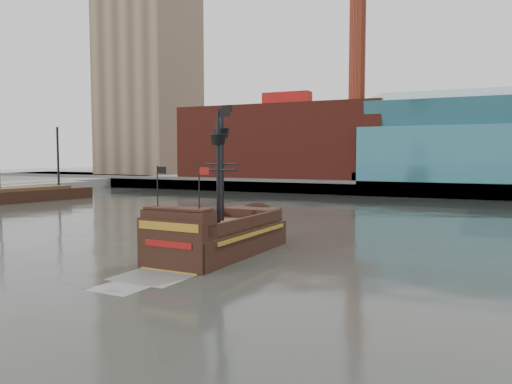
% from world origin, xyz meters
% --- Properties ---
extents(ground, '(400.00, 400.00, 0.00)m').
position_xyz_m(ground, '(0.00, 0.00, 0.00)').
color(ground, '#282A25').
rests_on(ground, ground).
extents(promenade_far, '(220.00, 60.00, 2.00)m').
position_xyz_m(promenade_far, '(0.00, 92.00, 1.00)').
color(promenade_far, slate).
rests_on(promenade_far, ground).
extents(seawall, '(220.00, 1.00, 2.60)m').
position_xyz_m(seawall, '(0.00, 62.50, 1.30)').
color(seawall, '#4C4C49').
rests_on(seawall, ground).
extents(skyline, '(149.00, 45.00, 62.00)m').
position_xyz_m(skyline, '(5.21, 84.56, 24.55)').
color(skyline, '#7B6749').
rests_on(skyline, promenade_far).
extents(pirate_ship, '(5.45, 15.71, 11.63)m').
position_xyz_m(pirate_ship, '(-1.42, 6.36, 1.05)').
color(pirate_ship, black).
rests_on(pirate_ship, ground).
extents(docked_vessel, '(7.76, 19.91, 13.22)m').
position_xyz_m(docked_vessel, '(-48.20, 30.42, 0.84)').
color(docked_vessel, black).
rests_on(docked_vessel, ground).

